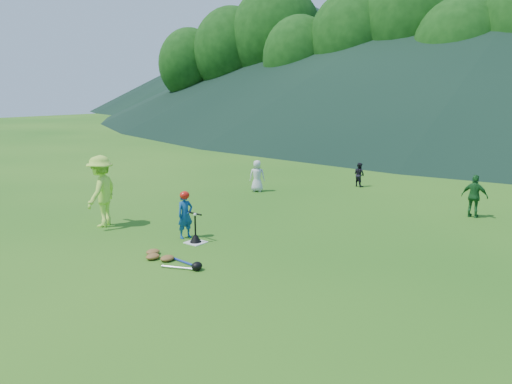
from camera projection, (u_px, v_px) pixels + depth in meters
ground at (196, 243)px, 12.59m from camera, size 120.00×120.00×0.00m
home_plate at (196, 242)px, 12.58m from camera, size 0.45×0.45×0.02m
baseball at (195, 214)px, 12.44m from camera, size 0.08×0.08×0.08m
batter_child at (185, 215)px, 12.90m from camera, size 0.38×0.49×1.21m
adult_coach at (101, 191)px, 13.95m from camera, size 1.26×1.50×2.01m
fielder_a at (257, 176)px, 18.76m from camera, size 0.70×0.63×1.19m
fielder_b at (359, 175)px, 19.75m from camera, size 0.55×0.48×0.96m
fielder_c at (475, 196)px, 14.97m from camera, size 0.76×0.32×1.30m
batting_tee at (196, 238)px, 12.56m from camera, size 0.30×0.30×0.68m
batter_gear at (185, 197)px, 12.79m from camera, size 0.73×0.26×0.57m
equipment_pile at (167, 258)px, 11.24m from camera, size 1.80×0.65×0.19m
outfield_fence at (483, 135)px, 34.17m from camera, size 70.07×0.08×1.33m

